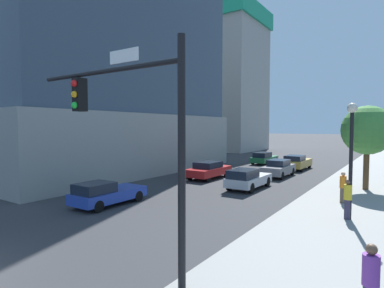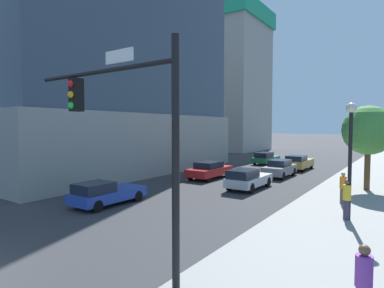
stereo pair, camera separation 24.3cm
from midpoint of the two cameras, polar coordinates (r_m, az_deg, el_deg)
name	(u,v)px [view 1 (the left image)]	position (r m, az deg, el deg)	size (l,w,h in m)	color
sidewalk	(359,192)	(23.06, 27.82, -7.77)	(5.44, 120.00, 0.15)	gray
construction_building	(224,74)	(60.26, 5.70, 12.56)	(13.94, 17.62, 35.16)	#9E9B93
traffic_light_pole	(129,118)	(9.00, -12.06, 4.65)	(5.83, 0.48, 6.41)	black
street_lamp	(351,142)	(15.47, 26.60, 0.25)	(0.44, 0.44, 5.19)	black
street_tree	(367,131)	(23.50, 29.00, 2.16)	(3.22, 3.22, 5.54)	brown
car_silver	(247,179)	(22.01, 9.72, -6.22)	(1.78, 4.27, 1.44)	#B7B7BC
car_green	(264,158)	(37.33, 12.75, -2.50)	(1.76, 4.59, 1.37)	#1E6638
car_gold	(297,162)	(33.24, 18.30, -3.15)	(1.88, 4.58, 1.48)	#AD8938
car_blue	(106,193)	(17.95, -15.79, -8.66)	(1.81, 4.18, 1.34)	#233D9E
car_red	(209,170)	(26.20, 2.78, -4.70)	(1.95, 4.59, 1.41)	red
car_gray	(278,168)	(27.99, 15.21, -4.27)	(1.73, 4.31, 1.48)	slate
pedestrian_yellow_shirt	(348,199)	(15.79, 26.06, -8.92)	(0.34, 0.34, 1.80)	#38334C
pedestrian_orange_shirt	(343,187)	(18.98, 25.42, -7.10)	(0.34, 0.34, 1.70)	brown
pedestrian_purple_shirt	(371,284)	(7.96, 28.89, -21.35)	(0.34, 0.34, 1.73)	#38334C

